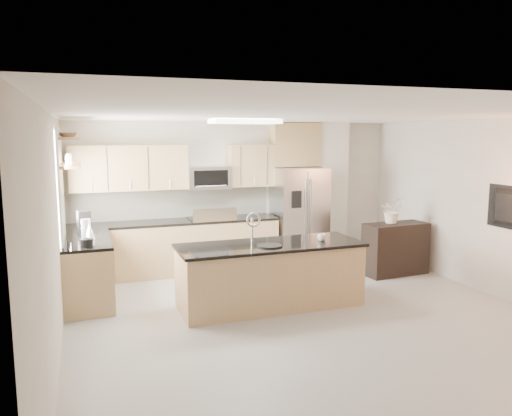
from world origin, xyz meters
name	(u,v)px	position (x,y,z in m)	size (l,w,h in m)	color
floor	(315,324)	(0.00, 0.00, 0.00)	(6.50, 6.50, 0.00)	#A09E98
ceiling	(318,115)	(0.00, 0.00, 2.60)	(6.00, 6.50, 0.02)	white
wall_back	(238,194)	(0.00, 3.25, 1.30)	(6.00, 0.02, 2.60)	beige
wall_left	(54,239)	(-3.00, 0.00, 1.30)	(0.02, 6.50, 2.60)	beige
wall_right	(507,210)	(3.00, 0.00, 1.30)	(0.02, 6.50, 2.60)	beige
back_counter	(176,246)	(-1.23, 2.93, 0.47)	(3.55, 0.66, 1.44)	tan
left_counter	(88,270)	(-2.67, 1.85, 0.46)	(0.66, 1.50, 0.92)	tan
range	(211,244)	(-0.60, 2.92, 0.47)	(0.76, 0.64, 1.14)	black
upper_cabinets	(168,167)	(-1.30, 3.09, 1.83)	(3.50, 0.33, 0.75)	tan
microwave	(208,178)	(-0.60, 3.04, 1.63)	(0.76, 0.40, 0.40)	silver
refrigerator	(299,216)	(1.06, 2.87, 0.89)	(0.92, 0.78, 1.78)	silver
partition_column	(330,191)	(1.82, 3.10, 1.30)	(0.60, 0.30, 2.60)	silver
window	(60,188)	(-2.98, 1.85, 1.65)	(0.04, 1.15, 1.65)	white
shelf_lower	(69,165)	(-2.85, 1.95, 1.95)	(0.30, 1.20, 0.04)	olive
shelf_upper	(68,138)	(-2.85, 1.95, 2.32)	(0.30, 1.20, 0.04)	olive
ceiling_fixture	(245,122)	(-0.40, 1.60, 2.56)	(1.00, 0.50, 0.06)	white
island	(270,275)	(-0.29, 0.82, 0.45)	(2.57, 0.94, 1.31)	tan
credenza	(395,249)	(2.31, 1.63, 0.44)	(1.10, 0.46, 0.88)	black
cup	(322,237)	(0.46, 0.76, 0.93)	(0.12, 0.12, 0.10)	white
platter	(270,246)	(-0.36, 0.67, 0.90)	(0.34, 0.34, 0.02)	black
blender	(86,235)	(-2.67, 1.28, 1.08)	(0.16, 0.16, 0.37)	black
kettle	(90,232)	(-2.63, 1.80, 1.03)	(0.19, 0.19, 0.24)	silver
coffee_maker	(84,222)	(-2.69, 2.28, 1.08)	(0.21, 0.24, 0.34)	black
bowl	(68,134)	(-2.85, 2.07, 2.38)	(0.35, 0.35, 0.08)	silver
flower_vase	(392,204)	(2.25, 1.69, 1.21)	(0.59, 0.51, 0.65)	white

